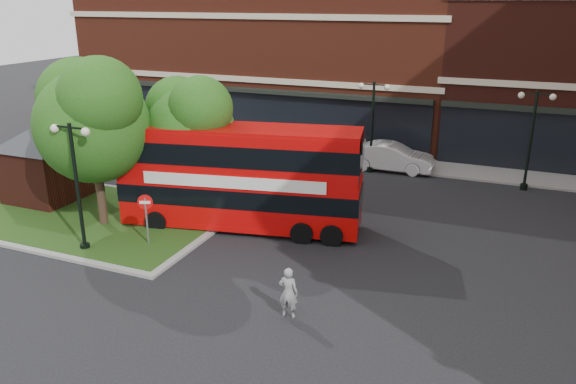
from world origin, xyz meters
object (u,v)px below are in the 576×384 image
at_px(bus, 240,171).
at_px(woman, 288,292).
at_px(car_white, 391,157).
at_px(car_silver, 325,150).

distance_m(bus, woman, 7.55).
bearing_deg(car_white, woman, -179.62).
xyz_separation_m(bus, car_white, (4.02, 10.59, -1.72)).
bearing_deg(car_silver, car_white, -102.97).
distance_m(woman, car_silver, 17.47).
bearing_deg(car_silver, woman, -171.12).
relative_size(bus, car_silver, 2.73).
height_order(car_silver, car_white, car_white).
height_order(bus, woman, bus).
bearing_deg(car_white, car_silver, 81.91).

